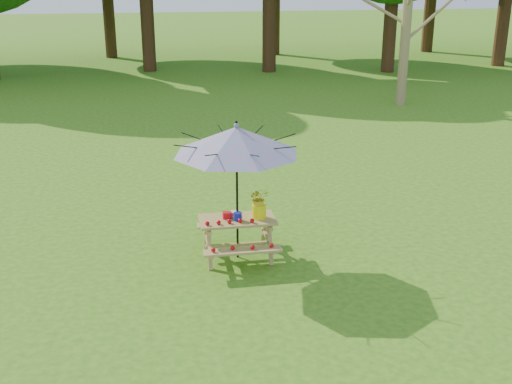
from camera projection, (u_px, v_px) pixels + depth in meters
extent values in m
plane|color=#316A14|center=(370.00, 340.00, 8.07)|extent=(120.00, 120.00, 0.00)
cylinder|color=#937650|center=(406.00, 22.00, 20.82)|extent=(0.37, 0.37, 5.43)
cube|color=#A38549|center=(237.00, 220.00, 10.15)|extent=(1.20, 0.62, 0.04)
cube|color=#A38549|center=(243.00, 251.00, 9.74)|extent=(1.20, 0.22, 0.04)
cube|color=#A38549|center=(233.00, 224.00, 10.76)|extent=(1.20, 0.22, 0.04)
cylinder|color=black|center=(237.00, 192.00, 10.00)|extent=(0.04, 0.04, 2.25)
cone|color=#209CB7|center=(237.00, 140.00, 9.72)|extent=(2.29, 2.29, 0.42)
sphere|color=#209CB7|center=(236.00, 125.00, 9.64)|extent=(0.08, 0.08, 0.08)
cube|color=red|center=(227.00, 215.00, 10.16)|extent=(0.14, 0.12, 0.10)
cylinder|color=#151BAD|center=(238.00, 217.00, 10.06)|extent=(0.13, 0.13, 0.13)
cube|color=#EFE6CF|center=(234.00, 213.00, 10.27)|extent=(0.13, 0.13, 0.07)
cylinder|color=yellow|center=(259.00, 211.00, 10.15)|extent=(0.22, 0.22, 0.22)
imported|color=gold|center=(259.00, 198.00, 10.07)|extent=(0.34, 0.31, 0.34)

